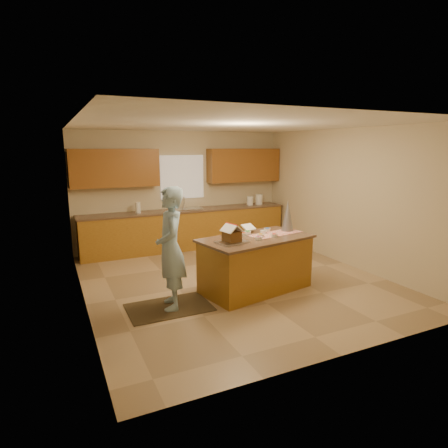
{
  "coord_description": "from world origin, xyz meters",
  "views": [
    {
      "loc": [
        -2.88,
        -5.72,
        2.33
      ],
      "look_at": [
        -0.1,
        0.2,
        1.0
      ],
      "focal_mm": 30.24,
      "sensor_mm": 36.0,
      "label": 1
    }
  ],
  "objects_px": {
    "island_base": "(256,265)",
    "tinsel_tree": "(288,216)",
    "boy": "(171,248)",
    "gingerbread_house": "(232,235)"
  },
  "relations": [
    {
      "from": "island_base",
      "to": "tinsel_tree",
      "type": "height_order",
      "value": "tinsel_tree"
    },
    {
      "from": "tinsel_tree",
      "to": "boy",
      "type": "bearing_deg",
      "value": -172.56
    },
    {
      "from": "tinsel_tree",
      "to": "boy",
      "type": "height_order",
      "value": "boy"
    },
    {
      "from": "island_base",
      "to": "boy",
      "type": "bearing_deg",
      "value": 172.56
    },
    {
      "from": "tinsel_tree",
      "to": "gingerbread_house",
      "type": "relative_size",
      "value": 1.68
    },
    {
      "from": "boy",
      "to": "gingerbread_house",
      "type": "xyz_separation_m",
      "value": [
        0.95,
        -0.06,
        0.12
      ]
    },
    {
      "from": "island_base",
      "to": "tinsel_tree",
      "type": "bearing_deg",
      "value": 3.67
    },
    {
      "from": "boy",
      "to": "gingerbread_house",
      "type": "relative_size",
      "value": 5.59
    },
    {
      "from": "gingerbread_house",
      "to": "boy",
      "type": "bearing_deg",
      "value": 176.56
    },
    {
      "from": "island_base",
      "to": "tinsel_tree",
      "type": "xyz_separation_m",
      "value": [
        0.74,
        0.19,
        0.74
      ]
    }
  ]
}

